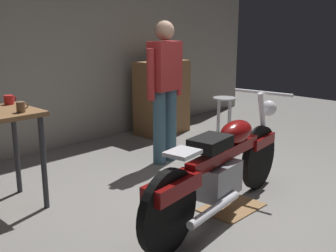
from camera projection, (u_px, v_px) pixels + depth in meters
ground_plane at (226, 206)px, 3.82m from camera, size 12.00×12.00×0.00m
back_wall at (54, 30)px, 5.35m from camera, size 8.00×0.12×3.10m
motorcycle at (223, 165)px, 3.57m from camera, size 2.18×0.68×1.00m
person_standing at (165, 86)px, 4.85m from camera, size 0.57×0.24×1.67m
shop_stool at (224, 108)px, 5.77m from camera, size 0.32×0.32×0.64m
wooden_dresser at (162, 97)px, 6.26m from camera, size 0.80×0.47×1.10m
drip_tray at (232, 207)px, 3.78m from camera, size 0.56×0.40×0.01m
mug_brown_stoneware at (21, 107)px, 3.52m from camera, size 0.11×0.07×0.09m
mug_red_diner at (9, 100)px, 3.88m from camera, size 0.12×0.09×0.09m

